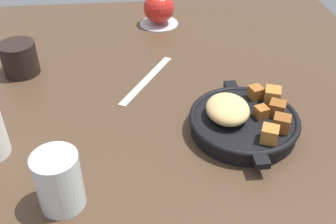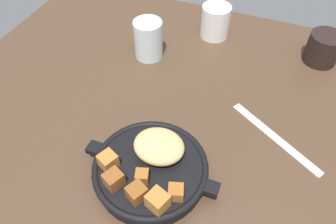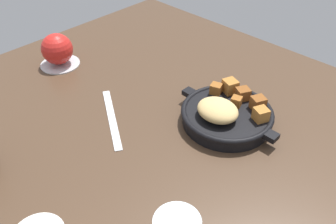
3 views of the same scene
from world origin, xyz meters
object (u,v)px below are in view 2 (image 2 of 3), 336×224
(butter_knife, at_px, (275,137))
(cast_iron_skillet, at_px, (151,167))
(ceramic_mug_white, at_px, (215,21))
(coffee_mug_dark, at_px, (323,48))
(water_glass_tall, at_px, (148,39))

(butter_knife, bearing_deg, cast_iron_skillet, -107.76)
(cast_iron_skillet, xyz_separation_m, ceramic_mug_white, (-0.01, 0.44, 0.02))
(butter_knife, distance_m, coffee_mug_dark, 0.28)
(butter_knife, distance_m, ceramic_mug_white, 0.35)
(ceramic_mug_white, height_order, water_glass_tall, water_glass_tall)
(cast_iron_skillet, height_order, coffee_mug_dark, coffee_mug_dark)
(cast_iron_skillet, height_order, ceramic_mug_white, ceramic_mug_white)
(ceramic_mug_white, xyz_separation_m, coffee_mug_dark, (0.26, -0.01, -0.01))
(cast_iron_skillet, distance_m, water_glass_tall, 0.34)
(butter_knife, xyz_separation_m, coffee_mug_dark, (0.06, 0.27, 0.03))
(ceramic_mug_white, bearing_deg, coffee_mug_dark, -1.67)
(butter_knife, height_order, water_glass_tall, water_glass_tall)
(water_glass_tall, distance_m, coffee_mug_dark, 0.41)
(cast_iron_skillet, xyz_separation_m, coffee_mug_dark, (0.25, 0.44, 0.01))
(butter_knife, relative_size, water_glass_tall, 2.28)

